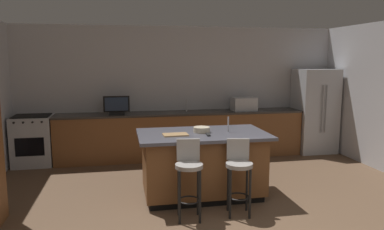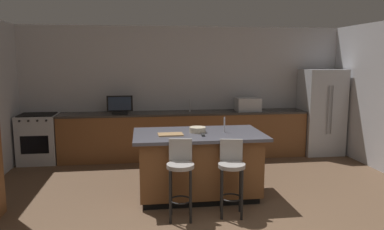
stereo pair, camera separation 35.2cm
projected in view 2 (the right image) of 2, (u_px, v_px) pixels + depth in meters
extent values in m
cube|color=#BCBCC1|center=(185.00, 91.00, 7.65)|extent=(7.05, 0.12, 2.63)
cube|color=brown|center=(185.00, 136.00, 7.40)|extent=(4.88, 0.60, 0.89)
cube|color=#332D28|center=(185.00, 113.00, 7.33)|extent=(4.90, 0.62, 0.04)
cube|color=black|center=(198.00, 193.00, 5.35)|extent=(1.59, 0.82, 0.09)
cube|color=brown|center=(198.00, 163.00, 5.28)|extent=(1.67, 0.90, 0.80)
cube|color=#4C4C56|center=(198.00, 134.00, 5.21)|extent=(1.83, 1.06, 0.04)
cube|color=#B7BABF|center=(321.00, 112.00, 7.68)|extent=(0.81, 0.68, 1.77)
cylinder|color=gray|center=(328.00, 110.00, 7.30)|extent=(0.02, 0.02, 0.97)
cylinder|color=gray|center=(332.00, 110.00, 7.31)|extent=(0.02, 0.02, 0.97)
cube|color=#B7BABF|center=(39.00, 139.00, 7.02)|extent=(0.71, 0.60, 0.93)
cube|color=black|center=(35.00, 145.00, 6.73)|extent=(0.50, 0.01, 0.33)
cube|color=black|center=(37.00, 114.00, 6.95)|extent=(0.64, 0.50, 0.02)
cylinder|color=black|center=(19.00, 121.00, 6.62)|extent=(0.04, 0.03, 0.04)
cylinder|color=black|center=(28.00, 121.00, 6.64)|extent=(0.04, 0.03, 0.04)
cylinder|color=black|center=(37.00, 121.00, 6.66)|extent=(0.04, 0.03, 0.04)
cylinder|color=black|center=(46.00, 121.00, 6.68)|extent=(0.04, 0.03, 0.04)
cube|color=#B7BABF|center=(248.00, 104.00, 7.48)|extent=(0.48, 0.36, 0.27)
cube|color=black|center=(120.00, 112.00, 7.11)|extent=(0.30, 0.16, 0.05)
cube|color=black|center=(120.00, 103.00, 7.08)|extent=(0.49, 0.05, 0.30)
cube|color=#1E2D47|center=(120.00, 104.00, 7.05)|extent=(0.43, 0.01, 0.26)
cylinder|color=#B2B2B7|center=(190.00, 105.00, 7.43)|extent=(0.02, 0.02, 0.24)
cylinder|color=#B2B2B7|center=(224.00, 125.00, 5.25)|extent=(0.02, 0.02, 0.22)
cylinder|color=gray|center=(180.00, 166.00, 4.48)|extent=(0.34, 0.34, 0.05)
cube|color=gray|center=(180.00, 150.00, 4.60)|extent=(0.29, 0.07, 0.28)
cylinder|color=black|center=(170.00, 197.00, 4.41)|extent=(0.03, 0.03, 0.66)
cylinder|color=black|center=(191.00, 197.00, 4.41)|extent=(0.03, 0.03, 0.66)
cylinder|color=black|center=(171.00, 190.00, 4.65)|extent=(0.03, 0.03, 0.66)
cylinder|color=black|center=(190.00, 190.00, 4.66)|extent=(0.03, 0.03, 0.66)
torus|color=black|center=(181.00, 200.00, 4.54)|extent=(0.28, 0.28, 0.02)
cylinder|color=gray|center=(232.00, 166.00, 4.59)|extent=(0.34, 0.34, 0.05)
cube|color=gray|center=(231.00, 150.00, 4.71)|extent=(0.29, 0.09, 0.28)
cylinder|color=black|center=(222.00, 195.00, 4.52)|extent=(0.03, 0.03, 0.63)
cylinder|color=black|center=(242.00, 195.00, 4.51)|extent=(0.03, 0.03, 0.63)
cylinder|color=black|center=(221.00, 188.00, 4.76)|extent=(0.03, 0.03, 0.63)
cylinder|color=black|center=(240.00, 188.00, 4.75)|extent=(0.03, 0.03, 0.63)
torus|color=black|center=(231.00, 198.00, 4.65)|extent=(0.28, 0.28, 0.02)
cylinder|color=beige|center=(198.00, 130.00, 5.25)|extent=(0.23, 0.23, 0.08)
cube|color=black|center=(203.00, 135.00, 5.04)|extent=(0.06, 0.17, 0.02)
cube|color=#A87F51|center=(170.00, 134.00, 5.06)|extent=(0.35, 0.23, 0.02)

